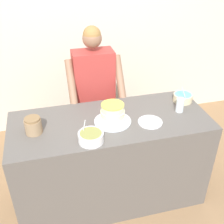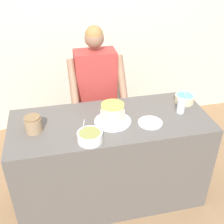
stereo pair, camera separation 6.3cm
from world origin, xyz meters
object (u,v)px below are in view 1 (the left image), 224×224
frosting_bowl_blue (183,97)px  stoneware_jar (33,126)px  frosting_bowl_olive (91,137)px  ceramic_plate (150,122)px  person_baker (94,87)px  cake (113,114)px  drinking_glass (180,105)px

frosting_bowl_blue → stoneware_jar: 1.42m
frosting_bowl_olive → ceramic_plate: size_ratio=0.95×
person_baker → frosting_bowl_blue: 0.92m
cake → stoneware_jar: 0.66m
cake → drinking_glass: cake is taller
stoneware_jar → cake: bearing=-0.6°
person_baker → stoneware_jar: person_baker is taller
drinking_glass → cake: bearing=-178.4°
person_baker → cake: size_ratio=4.92×
cake → frosting_bowl_olive: 0.32m
cake → ceramic_plate: 0.33m
frosting_bowl_olive → frosting_bowl_blue: bearing=22.3°
cake → frosting_bowl_olive: (-0.23, -0.22, -0.03)m
cake → frosting_bowl_olive: bearing=-136.2°
frosting_bowl_blue → person_baker: bearing=148.8°
ceramic_plate → stoneware_jar: size_ratio=1.51×
person_baker → ceramic_plate: person_baker is taller
frosting_bowl_olive → stoneware_jar: (-0.43, 0.23, 0.03)m
frosting_bowl_olive → ceramic_plate: bearing=13.4°
cake → drinking_glass: (0.64, 0.02, -0.01)m
person_baker → stoneware_jar: (-0.63, -0.65, 0.05)m
drinking_glass → person_baker: bearing=136.4°
cake → person_baker: bearing=92.9°
frosting_bowl_blue → ceramic_plate: frosting_bowl_blue is taller
frosting_bowl_blue → cake: bearing=-166.4°
person_baker → frosting_bowl_blue: size_ratio=8.44×
frosting_bowl_olive → ceramic_plate: (0.54, 0.13, -0.04)m
frosting_bowl_blue → ceramic_plate: (-0.44, -0.27, -0.04)m
frosting_bowl_olive → drinking_glass: (0.87, 0.24, 0.02)m
person_baker → drinking_glass: bearing=-43.6°
ceramic_plate → cake: bearing=163.3°
frosting_bowl_blue → ceramic_plate: bearing=-148.1°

